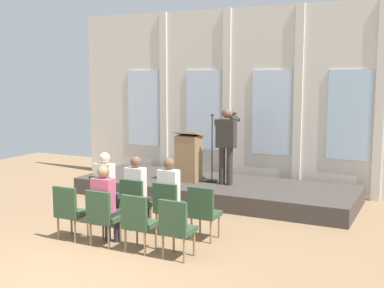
% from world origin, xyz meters
% --- Properties ---
extents(ground_plane, '(17.00, 17.00, 0.00)m').
position_xyz_m(ground_plane, '(0.00, 0.00, 0.00)').
color(ground_plane, '#846647').
extents(rear_partition, '(9.00, 0.14, 4.42)m').
position_xyz_m(rear_partition, '(0.04, 6.53, 2.19)').
color(rear_partition, silver).
rests_on(rear_partition, ground).
extents(stage_platform, '(6.30, 2.19, 0.38)m').
position_xyz_m(stage_platform, '(0.00, 5.14, 0.19)').
color(stage_platform, '#3F3833').
rests_on(stage_platform, ground).
extents(speaker, '(0.51, 0.69, 1.69)m').
position_xyz_m(speaker, '(0.33, 5.02, 1.36)').
color(speaker, '#332D28').
rests_on(speaker, stage_platform).
extents(mic_stand, '(0.28, 0.28, 1.55)m').
position_xyz_m(mic_stand, '(-0.08, 5.17, 0.71)').
color(mic_stand, black).
rests_on(mic_stand, stage_platform).
extents(lectern, '(0.60, 0.48, 1.16)m').
position_xyz_m(lectern, '(-0.58, 4.97, 0.93)').
color(lectern, '#93724C').
rests_on(lectern, stage_platform).
extents(chair_r0_c0, '(0.46, 0.44, 0.94)m').
position_xyz_m(chair_r0_c0, '(-1.03, 2.35, 0.53)').
color(chair_r0_c0, olive).
rests_on(chair_r0_c0, ground).
extents(audience_r0_c0, '(0.36, 0.39, 1.37)m').
position_xyz_m(audience_r0_c0, '(-1.03, 2.43, 0.76)').
color(audience_r0_c0, '#2D2D33').
rests_on(audience_r0_c0, ground).
extents(chair_r0_c1, '(0.46, 0.44, 0.94)m').
position_xyz_m(chair_r0_c1, '(-0.34, 2.35, 0.53)').
color(chair_r0_c1, olive).
rests_on(chair_r0_c1, ground).
extents(audience_r0_c1, '(0.36, 0.39, 1.35)m').
position_xyz_m(audience_r0_c1, '(-0.34, 2.43, 0.75)').
color(audience_r0_c1, '#2D2D33').
rests_on(audience_r0_c1, ground).
extents(chair_r0_c2, '(0.46, 0.44, 0.94)m').
position_xyz_m(chair_r0_c2, '(0.34, 2.35, 0.53)').
color(chair_r0_c2, olive).
rests_on(chair_r0_c2, ground).
extents(audience_r0_c2, '(0.36, 0.39, 1.37)m').
position_xyz_m(audience_r0_c2, '(0.34, 2.43, 0.76)').
color(audience_r0_c2, '#2D2D33').
rests_on(audience_r0_c2, ground).
extents(chair_r0_c3, '(0.46, 0.44, 0.94)m').
position_xyz_m(chair_r0_c3, '(1.03, 2.35, 0.53)').
color(chair_r0_c3, olive).
rests_on(chair_r0_c3, ground).
extents(chair_r1_c0, '(0.46, 0.44, 0.94)m').
position_xyz_m(chair_r1_c0, '(-1.03, 1.38, 0.53)').
color(chair_r1_c0, olive).
rests_on(chair_r1_c0, ground).
extents(chair_r1_c1, '(0.46, 0.44, 0.94)m').
position_xyz_m(chair_r1_c1, '(-0.34, 1.38, 0.53)').
color(chair_r1_c1, olive).
rests_on(chair_r1_c1, ground).
extents(audience_r1_c1, '(0.36, 0.39, 1.34)m').
position_xyz_m(audience_r1_c1, '(-0.34, 1.46, 0.74)').
color(audience_r1_c1, '#2D2D33').
rests_on(audience_r1_c1, ground).
extents(chair_r1_c2, '(0.46, 0.44, 0.94)m').
position_xyz_m(chair_r1_c2, '(0.34, 1.38, 0.53)').
color(chair_r1_c2, olive).
rests_on(chair_r1_c2, ground).
extents(chair_r1_c3, '(0.46, 0.44, 0.94)m').
position_xyz_m(chair_r1_c3, '(1.03, 1.38, 0.53)').
color(chair_r1_c3, olive).
rests_on(chair_r1_c3, ground).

